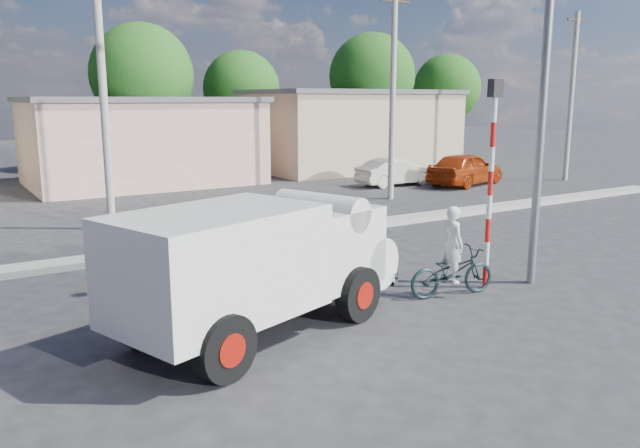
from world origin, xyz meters
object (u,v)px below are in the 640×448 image
cyclist (452,259)px  car_cream (396,172)px  car_red (466,169)px  streetlight (541,49)px  traffic_pole (491,167)px  bicycle (452,272)px  truck (264,260)px

cyclist → car_cream: cyclist is taller
cyclist → car_cream: 16.50m
car_red → streetlight: 16.48m
car_cream → cyclist: bearing=147.3°
traffic_pole → cyclist: bearing=-178.3°
bicycle → car_cream: size_ratio=0.50×
bicycle → traffic_pole: traffic_pole is taller
car_cream → car_red: size_ratio=0.84×
car_cream → bicycle: bearing=147.3°
cyclist → streetlight: streetlight is taller
truck → bicycle: (4.13, -0.29, -0.76)m
cyclist → traffic_pole: size_ratio=0.36×
cyclist → streetlight: 4.62m
cyclist → streetlight: bearing=-86.4°
traffic_pole → car_red: bearing=46.3°
bicycle → car_cream: car_cream is taller
cyclist → streetlight: size_ratio=0.17×
bicycle → cyclist: (0.00, 0.00, 0.28)m
truck → streetlight: bearing=-23.6°
cyclist → car_red: cyclist is taller
cyclist → bicycle: bearing=0.0°
bicycle → car_cream: bearing=-23.6°
car_red → truck: bearing=110.4°
cyclist → traffic_pole: (1.02, 0.03, 1.81)m
truck → traffic_pole: bearing=-21.3°
truck → streetlight: 7.15m
bicycle → streetlight: bearing=-86.4°
car_cream → streetlight: (-7.54, -13.77, 4.33)m
bicycle → cyclist: cyclist is taller
truck → bicycle: 4.21m
car_cream → car_red: (2.81, -1.64, 0.14)m
truck → bicycle: truck is taller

